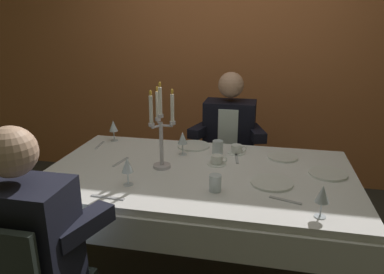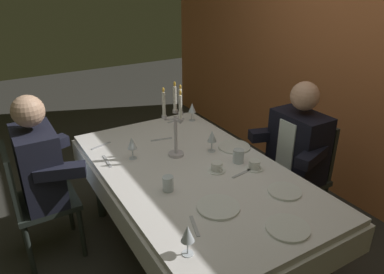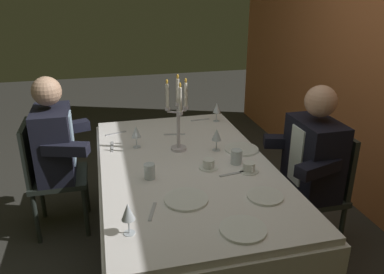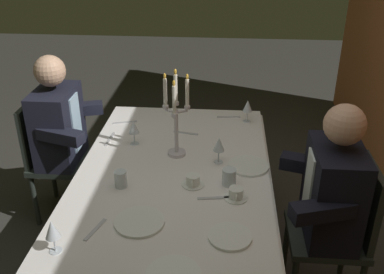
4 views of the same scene
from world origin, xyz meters
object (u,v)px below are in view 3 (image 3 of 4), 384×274
(seated_diner_1, at_px, (314,157))
(dinner_plate_3, at_px, (243,229))
(wine_glass_3, at_px, (217,135))
(dinner_plate_2, at_px, (265,196))
(coffee_cup_0, at_px, (249,168))
(dinner_plate_0, at_px, (242,149))
(dining_table, at_px, (186,180))
(water_tumbler_1, at_px, (236,157))
(coffee_cup_1, at_px, (209,164))
(seated_diner_0, at_px, (53,143))
(wine_glass_1, at_px, (128,213))
(water_tumbler_0, at_px, (150,171))
(wine_glass_0, at_px, (217,109))
(candelabra, at_px, (178,118))
(dinner_plate_1, at_px, (186,199))
(wine_glass_2, at_px, (136,132))

(seated_diner_1, bearing_deg, dinner_plate_3, -48.90)
(wine_glass_3, bearing_deg, dinner_plate_2, 6.03)
(coffee_cup_0, bearing_deg, dinner_plate_0, 166.98)
(dining_table, distance_m, water_tumbler_1, 0.37)
(coffee_cup_1, bearing_deg, seated_diner_0, -124.22)
(wine_glass_1, bearing_deg, water_tumbler_0, 162.05)
(dinner_plate_3, xyz_separation_m, wine_glass_0, (-1.54, 0.34, 0.11))
(candelabra, distance_m, coffee_cup_1, 0.42)
(dinner_plate_1, relative_size, wine_glass_2, 1.48)
(dinner_plate_0, bearing_deg, wine_glass_2, -107.68)
(wine_glass_2, height_order, seated_diner_0, seated_diner_0)
(dining_table, height_order, seated_diner_1, seated_diner_1)
(coffee_cup_0, bearing_deg, seated_diner_1, 101.57)
(wine_glass_2, distance_m, seated_diner_1, 1.26)
(dinner_plate_3, distance_m, wine_glass_3, 0.96)
(dinner_plate_3, height_order, wine_glass_1, wine_glass_1)
(water_tumbler_1, bearing_deg, wine_glass_3, -164.92)
(water_tumbler_1, distance_m, coffee_cup_0, 0.14)
(candelabra, height_order, wine_glass_1, candelabra)
(dinner_plate_1, distance_m, dinner_plate_2, 0.44)
(wine_glass_0, bearing_deg, coffee_cup_0, -4.99)
(candelabra, relative_size, wine_glass_0, 3.35)
(water_tumbler_0, bearing_deg, water_tumbler_1, 96.73)
(coffee_cup_1, bearing_deg, dining_table, -126.76)
(dinner_plate_3, height_order, wine_glass_2, wine_glass_2)
(wine_glass_3, distance_m, water_tumbler_0, 0.61)
(dinner_plate_1, bearing_deg, dinner_plate_2, 80.43)
(wine_glass_3, distance_m, seated_diner_1, 0.69)
(wine_glass_0, relative_size, water_tumbler_0, 1.73)
(seated_diner_1, bearing_deg, candelabra, -110.65)
(wine_glass_2, bearing_deg, seated_diner_1, 69.00)
(wine_glass_2, bearing_deg, seated_diner_0, -111.72)
(candelabra, distance_m, wine_glass_2, 0.33)
(candelabra, distance_m, wine_glass_0, 0.69)
(water_tumbler_1, xyz_separation_m, coffee_cup_1, (0.02, -0.20, -0.02))
(dinner_plate_2, relative_size, wine_glass_0, 1.23)
(wine_glass_3, xyz_separation_m, water_tumbler_0, (0.31, -0.52, -0.07))
(dining_table, bearing_deg, dinner_plate_2, 32.55)
(wine_glass_3, xyz_separation_m, coffee_cup_1, (0.26, -0.13, -0.09))
(dinner_plate_3, xyz_separation_m, wine_glass_3, (-0.94, 0.16, 0.11))
(wine_glass_3, distance_m, water_tumbler_1, 0.25)
(dining_table, height_order, coffee_cup_1, coffee_cup_1)
(dining_table, bearing_deg, coffee_cup_0, 60.64)
(seated_diner_1, bearing_deg, wine_glass_3, -112.50)
(dinner_plate_2, xyz_separation_m, seated_diner_1, (-0.42, 0.55, -0.01))
(wine_glass_3, bearing_deg, wine_glass_1, -39.57)
(wine_glass_1, bearing_deg, dinner_plate_2, 101.34)
(dinner_plate_1, bearing_deg, seated_diner_1, 109.53)
(candelabra, bearing_deg, dinner_plate_2, 23.68)
(candelabra, relative_size, wine_glass_2, 3.35)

